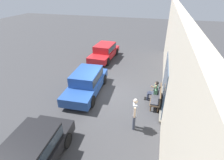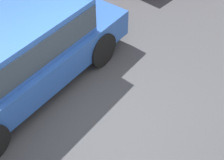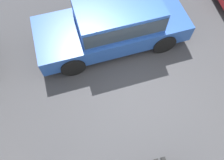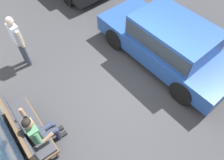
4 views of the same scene
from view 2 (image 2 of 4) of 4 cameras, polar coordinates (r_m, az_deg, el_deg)
The scene contains 2 objects.
ground_plane at distance 5.83m, azimuth -3.26°, elevation -6.36°, with size 60.00×60.00×0.00m, color #38383A.
parked_car_mid at distance 6.10m, azimuth -15.48°, elevation 5.05°, with size 4.44×2.00×1.45m.
Camera 2 is at (2.63, 2.60, 4.50)m, focal length 55.00 mm.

